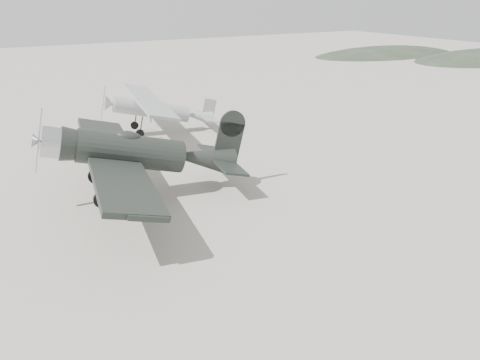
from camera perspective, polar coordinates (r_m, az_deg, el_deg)
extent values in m
plane|color=gray|center=(19.74, -0.39, -5.80)|extent=(160.00, 160.00, 0.00)
ellipsoid|color=#273123|center=(81.03, 17.31, 14.45)|extent=(32.00, 16.00, 5.20)
cylinder|color=black|center=(22.11, -13.14, 3.30)|extent=(4.99, 2.24, 1.53)
cone|color=black|center=(22.81, -4.16, 4.54)|extent=(3.03, 1.84, 1.42)
cylinder|color=#B0B2B5|center=(21.95, -21.75, 2.15)|extent=(1.18, 1.49, 1.36)
cone|color=#B0B2B5|center=(21.98, -23.45, 1.92)|extent=(0.47, 0.66, 0.61)
cube|color=#B0B2B5|center=(21.98, -23.25, 1.94)|extent=(0.09, 0.20, 2.85)
ellipsoid|color=black|center=(21.88, -13.86, 4.91)|extent=(1.30, 0.92, 0.50)
cube|color=black|center=(22.15, -15.01, 2.10)|extent=(4.26, 13.33, 0.24)
cube|color=black|center=(23.05, -2.08, 4.92)|extent=(1.89, 4.73, 0.11)
cube|color=black|center=(22.85, -1.72, 7.19)|extent=(1.31, 0.31, 1.97)
cylinder|color=black|center=(21.30, -15.29, -3.10)|extent=(0.76, 0.29, 0.74)
cylinder|color=black|center=(24.02, -16.13, -0.29)|extent=(0.76, 0.29, 0.74)
cylinder|color=#333333|center=(21.01, -15.49, -1.28)|extent=(0.14, 0.14, 1.53)
cylinder|color=#333333|center=(23.76, -16.31, 1.35)|extent=(0.14, 0.14, 1.53)
cylinder|color=black|center=(23.29, -1.42, 3.75)|extent=(0.25, 0.12, 0.24)
cylinder|color=gray|center=(32.75, -10.69, 8.44)|extent=(5.22, 1.83, 1.08)
cone|color=gray|center=(33.53, -4.85, 9.05)|extent=(1.90, 1.24, 0.98)
cone|color=gray|center=(32.38, -15.68, 7.85)|extent=(0.74, 1.10, 1.02)
cube|color=gray|center=(32.34, -16.37, 7.77)|extent=(0.07, 0.14, 2.16)
cube|color=gray|center=(32.56, -11.45, 9.41)|extent=(3.46, 10.97, 0.18)
cube|color=gray|center=(33.66, -4.04, 9.21)|extent=(1.37, 3.44, 0.08)
cube|color=gray|center=(33.55, -3.91, 10.29)|extent=(0.89, 0.21, 1.28)
cylinder|color=black|center=(31.97, -11.51, 5.28)|extent=(0.56, 0.22, 0.55)
cylinder|color=black|center=(34.03, -12.17, 6.23)|extent=(0.56, 0.22, 0.55)
cylinder|color=#333333|center=(31.82, -11.58, 6.24)|extent=(0.10, 0.10, 1.18)
cylinder|color=#333333|center=(33.89, -12.25, 7.14)|extent=(0.10, 0.10, 1.18)
cylinder|color=black|center=(33.79, -3.71, 8.67)|extent=(0.19, 0.09, 0.18)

